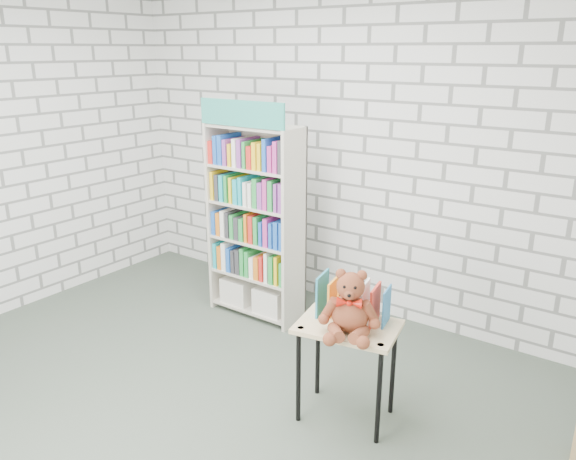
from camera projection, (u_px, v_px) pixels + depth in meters
The scene contains 6 objects.
ground at pixel (180, 403), 3.71m from camera, with size 4.50×4.50×0.00m, color #434E42.
room_shell at pixel (162, 132), 3.16m from camera, with size 4.52×4.02×2.81m.
bookshelf at pixel (256, 221), 4.73m from camera, with size 0.83×0.32×1.86m.
display_table at pixel (347, 338), 3.41m from camera, with size 0.67×0.52×0.65m.
table_books at pixel (354, 300), 3.43m from camera, with size 0.45×0.26×0.25m.
teddy_bear at pixel (350, 309), 3.24m from camera, with size 0.36×0.35×0.39m.
Camera 1 is at (2.43, -2.17, 2.23)m, focal length 35.00 mm.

